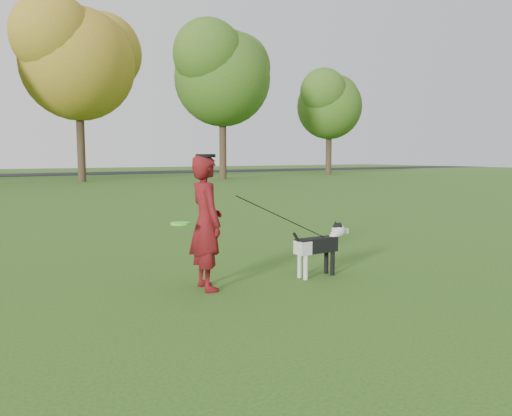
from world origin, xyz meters
TOP-DOWN VIEW (x-y plane):
  - ground at (0.00, 0.00)m, footprint 120.00×120.00m
  - man at (-0.44, 0.23)m, footprint 0.45×0.63m
  - dog at (1.18, 0.02)m, footprint 0.96×0.19m
  - man_held_items at (0.60, 0.10)m, footprint 2.24×0.33m

SIDE VIEW (x-z plane):
  - ground at x=0.00m, z-range 0.00..0.00m
  - dog at x=1.18m, z-range 0.08..0.81m
  - man at x=-0.44m, z-range 0.00..1.64m
  - man_held_items at x=0.60m, z-range 0.25..1.41m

